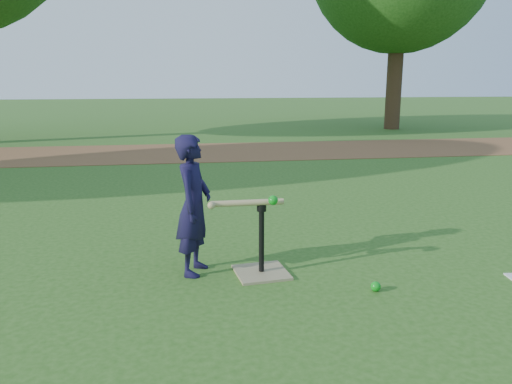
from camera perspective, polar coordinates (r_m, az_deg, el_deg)
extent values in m
plane|color=#285116|center=(4.17, -0.58, -10.15)|extent=(80.00, 80.00, 0.00)
cube|color=brown|center=(11.43, -6.04, 4.57)|extent=(24.00, 3.00, 0.01)
imported|color=black|center=(4.21, -7.14, -1.52)|extent=(0.41, 0.50, 1.19)
sphere|color=#0C8B17|center=(4.08, 13.51, -10.45)|extent=(0.08, 0.08, 0.08)
cube|color=#90815B|center=(4.32, 0.62, -9.17)|extent=(0.48, 0.48, 0.02)
cylinder|color=black|center=(4.22, 0.63, -5.53)|extent=(0.05, 0.05, 0.55)
cylinder|color=black|center=(4.14, 0.64, -1.79)|extent=(0.08, 0.08, 0.06)
cylinder|color=tan|center=(4.09, -0.97, -1.24)|extent=(0.60, 0.06, 0.05)
sphere|color=tan|center=(4.02, -5.13, -1.54)|extent=(0.06, 0.06, 0.06)
sphere|color=#0C8B17|center=(4.04, 1.97, -0.95)|extent=(0.08, 0.08, 0.08)
cylinder|color=#382316|center=(17.31, 15.55, 12.62)|extent=(0.50, 0.50, 3.42)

